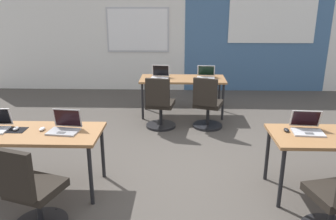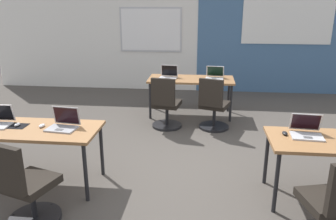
{
  "view_description": "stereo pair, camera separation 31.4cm",
  "coord_description": "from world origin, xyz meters",
  "px_view_note": "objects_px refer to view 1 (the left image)",
  "views": [
    {
      "loc": [
        -0.08,
        -4.11,
        2.13
      ],
      "look_at": [
        -0.21,
        0.08,
        0.77
      ],
      "focal_mm": 36.41,
      "sensor_mm": 36.0,
      "label": 1
    },
    {
      "loc": [
        0.23,
        -4.09,
        2.13
      ],
      "look_at": [
        -0.21,
        0.08,
        0.77
      ],
      "focal_mm": 36.41,
      "sensor_mm": 36.0,
      "label": 2
    }
  ],
  "objects_px": {
    "laptop_near_left_inner": "(65,127)",
    "laptop_near_right_inner": "(307,127)",
    "laptop_far_right": "(206,75)",
    "chair_near_left_inner": "(32,196)",
    "desk_near_left": "(30,137)",
    "mouse_near_left_end": "(16,129)",
    "desk_far_center": "(183,81)",
    "chair_far_left": "(160,107)",
    "laptop_far_left": "(160,75)",
    "mouse_near_right_inner": "(286,130)",
    "mouse_near_left_inner": "(42,129)",
    "chair_far_right": "(207,107)"
  },
  "relations": [
    {
      "from": "laptop_near_left_inner",
      "to": "laptop_near_right_inner",
      "type": "bearing_deg",
      "value": 8.14
    },
    {
      "from": "laptop_far_right",
      "to": "chair_near_left_inner",
      "type": "distance_m",
      "value": 4.09
    },
    {
      "from": "chair_near_left_inner",
      "to": "desk_near_left",
      "type": "bearing_deg",
      "value": -50.3
    },
    {
      "from": "mouse_near_left_end",
      "to": "laptop_far_right",
      "type": "height_order",
      "value": "laptop_far_right"
    },
    {
      "from": "desk_far_center",
      "to": "desk_near_left",
      "type": "bearing_deg",
      "value": -122.01
    },
    {
      "from": "mouse_near_left_end",
      "to": "chair_far_left",
      "type": "xyz_separation_m",
      "value": [
        1.53,
        2.0,
        -0.36
      ]
    },
    {
      "from": "laptop_far_left",
      "to": "laptop_near_left_inner",
      "type": "xyz_separation_m",
      "value": [
        -0.93,
        -2.76,
        -0.0
      ]
    },
    {
      "from": "desk_far_center",
      "to": "mouse_near_right_inner",
      "type": "xyz_separation_m",
      "value": [
        1.14,
        -2.7,
        0.08
      ]
    },
    {
      "from": "mouse_near_left_inner",
      "to": "chair_far_left",
      "type": "bearing_deg",
      "value": 58.31
    },
    {
      "from": "mouse_near_left_end",
      "to": "laptop_near_left_inner",
      "type": "relative_size",
      "value": 0.29
    },
    {
      "from": "desk_near_left",
      "to": "laptop_near_left_inner",
      "type": "relative_size",
      "value": 4.45
    },
    {
      "from": "desk_far_center",
      "to": "mouse_near_left_inner",
      "type": "relative_size",
      "value": 15.4
    },
    {
      "from": "laptop_far_right",
      "to": "mouse_near_right_inner",
      "type": "relative_size",
      "value": 3.53
    },
    {
      "from": "chair_far_left",
      "to": "desk_far_center",
      "type": "bearing_deg",
      "value": -108.69
    },
    {
      "from": "desk_near_left",
      "to": "laptop_far_left",
      "type": "relative_size",
      "value": 4.45
    },
    {
      "from": "desk_far_center",
      "to": "laptop_near_left_inner",
      "type": "bearing_deg",
      "value": -116.14
    },
    {
      "from": "desk_near_left",
      "to": "mouse_near_left_end",
      "type": "height_order",
      "value": "mouse_near_left_end"
    },
    {
      "from": "desk_far_center",
      "to": "chair_far_left",
      "type": "distance_m",
      "value": 0.9
    },
    {
      "from": "laptop_far_left",
      "to": "laptop_far_right",
      "type": "distance_m",
      "value": 0.87
    },
    {
      "from": "laptop_near_right_inner",
      "to": "laptop_far_left",
      "type": "bearing_deg",
      "value": 128.21
    },
    {
      "from": "mouse_near_right_inner",
      "to": "chair_near_left_inner",
      "type": "distance_m",
      "value": 2.75
    },
    {
      "from": "laptop_far_left",
      "to": "mouse_near_right_inner",
      "type": "distance_m",
      "value": 3.12
    },
    {
      "from": "chair_far_left",
      "to": "laptop_near_left_inner",
      "type": "relative_size",
      "value": 2.56
    },
    {
      "from": "laptop_far_right",
      "to": "laptop_near_left_inner",
      "type": "distance_m",
      "value": 3.33
    },
    {
      "from": "desk_far_center",
      "to": "mouse_near_left_end",
      "type": "height_order",
      "value": "mouse_near_left_end"
    },
    {
      "from": "mouse_near_right_inner",
      "to": "mouse_near_left_inner",
      "type": "distance_m",
      "value": 2.76
    },
    {
      "from": "desk_far_center",
      "to": "mouse_near_left_end",
      "type": "relative_size",
      "value": 15.32
    },
    {
      "from": "mouse_near_right_inner",
      "to": "mouse_near_left_inner",
      "type": "height_order",
      "value": "same"
    },
    {
      "from": "laptop_near_left_inner",
      "to": "mouse_near_left_inner",
      "type": "xyz_separation_m",
      "value": [
        -0.27,
        0.01,
        -0.03
      ]
    },
    {
      "from": "mouse_near_left_end",
      "to": "desk_near_left",
      "type": "bearing_deg",
      "value": -12.97
    },
    {
      "from": "mouse_near_left_end",
      "to": "chair_near_left_inner",
      "type": "relative_size",
      "value": 0.11
    },
    {
      "from": "mouse_near_left_end",
      "to": "laptop_far_left",
      "type": "xyz_separation_m",
      "value": [
        1.49,
        2.76,
        0.03
      ]
    },
    {
      "from": "laptop_near_right_inner",
      "to": "mouse_near_left_inner",
      "type": "relative_size",
      "value": 3.4
    },
    {
      "from": "desk_far_center",
      "to": "chair_near_left_inner",
      "type": "distance_m",
      "value": 3.86
    },
    {
      "from": "laptop_near_right_inner",
      "to": "mouse_near_right_inner",
      "type": "xyz_separation_m",
      "value": [
        -0.23,
        -0.0,
        -0.03
      ]
    },
    {
      "from": "chair_far_right",
      "to": "laptop_near_right_inner",
      "type": "distance_m",
      "value": 2.22
    },
    {
      "from": "mouse_near_right_inner",
      "to": "laptop_near_left_inner",
      "type": "bearing_deg",
      "value": -178.56
    },
    {
      "from": "laptop_near_left_inner",
      "to": "chair_near_left_inner",
      "type": "xyz_separation_m",
      "value": [
        -0.09,
        -0.8,
        -0.39
      ]
    },
    {
      "from": "laptop_near_right_inner",
      "to": "laptop_near_left_inner",
      "type": "xyz_separation_m",
      "value": [
        -2.72,
        -0.07,
        0.0
      ]
    },
    {
      "from": "laptop_far_left",
      "to": "desk_near_left",
      "type": "bearing_deg",
      "value": -108.37
    },
    {
      "from": "chair_far_left",
      "to": "mouse_near_left_inner",
      "type": "height_order",
      "value": "chair_far_left"
    },
    {
      "from": "chair_far_left",
      "to": "chair_far_right",
      "type": "bearing_deg",
      "value": -169.54
    },
    {
      "from": "desk_far_center",
      "to": "mouse_near_right_inner",
      "type": "distance_m",
      "value": 2.93
    },
    {
      "from": "mouse_near_left_inner",
      "to": "desk_far_center",
      "type": "bearing_deg",
      "value": 59.47
    },
    {
      "from": "mouse_near_right_inner",
      "to": "chair_far_right",
      "type": "bearing_deg",
      "value": 110.17
    },
    {
      "from": "mouse_near_right_inner",
      "to": "laptop_far_left",
      "type": "bearing_deg",
      "value": 120.14
    },
    {
      "from": "desk_far_center",
      "to": "laptop_far_right",
      "type": "distance_m",
      "value": 0.45
    },
    {
      "from": "desk_far_center",
      "to": "laptop_far_right",
      "type": "relative_size",
      "value": 4.47
    },
    {
      "from": "desk_near_left",
      "to": "chair_near_left_inner",
      "type": "height_order",
      "value": "chair_near_left_inner"
    },
    {
      "from": "mouse_near_right_inner",
      "to": "laptop_near_left_inner",
      "type": "relative_size",
      "value": 0.28
    }
  ]
}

